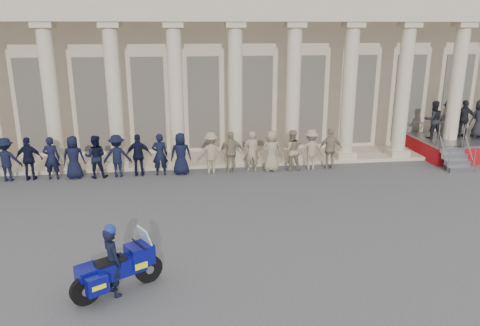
{
  "coord_description": "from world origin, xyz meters",
  "views": [
    {
      "loc": [
        -1.12,
        -12.46,
        6.13
      ],
      "look_at": [
        0.84,
        2.8,
        1.6
      ],
      "focal_mm": 35.0,
      "sensor_mm": 36.0,
      "label": 1
    }
  ],
  "objects": [
    {
      "name": "ground",
      "position": [
        0.0,
        0.0,
        0.0
      ],
      "size": [
        90.0,
        90.0,
        0.0
      ],
      "primitive_type": "plane",
      "color": "#454548",
      "rests_on": "ground"
    },
    {
      "name": "building",
      "position": [
        -0.0,
        14.74,
        4.52
      ],
      "size": [
        40.0,
        12.5,
        9.0
      ],
      "color": "#BEAB8F",
      "rests_on": "ground"
    },
    {
      "name": "officer_rank",
      "position": [
        -4.59,
        6.84,
        0.9
      ],
      "size": [
        20.74,
        0.68,
        1.8
      ],
      "color": "black",
      "rests_on": "ground"
    },
    {
      "name": "motorcycle",
      "position": [
        -2.71,
        -2.3,
        0.64
      ],
      "size": [
        2.05,
        1.53,
        1.48
      ],
      "rotation": [
        0.0,
        0.0,
        0.54
      ],
      "color": "black",
      "rests_on": "ground"
    },
    {
      "name": "rider",
      "position": [
        -2.82,
        -2.37,
        0.89
      ],
      "size": [
        0.67,
        0.74,
        1.79
      ],
      "rotation": [
        0.0,
        0.0,
        2.11
      ],
      "color": "black",
      "rests_on": "ground"
    },
    {
      "name": "reviewing_stand",
      "position": [
        12.23,
        8.09,
        1.48
      ],
      "size": [
        4.41,
        4.19,
        2.71
      ],
      "color": "gray",
      "rests_on": "ground"
    }
  ]
}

